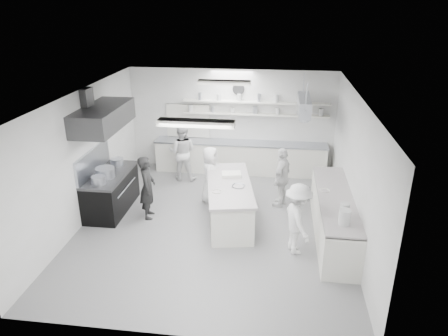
# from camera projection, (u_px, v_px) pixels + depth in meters

# --- Properties ---
(floor) EXTENTS (6.00, 7.00, 0.02)m
(floor) POSITION_uv_depth(u_px,v_px,m) (214.00, 224.00, 9.74)
(floor) COLOR gray
(floor) RESTS_ON ground
(ceiling) EXTENTS (6.00, 7.00, 0.02)m
(ceiling) POSITION_uv_depth(u_px,v_px,m) (213.00, 95.00, 8.59)
(ceiling) COLOR white
(ceiling) RESTS_ON wall_back
(wall_back) EXTENTS (6.00, 0.04, 3.00)m
(wall_back) POSITION_uv_depth(u_px,v_px,m) (232.00, 121.00, 12.38)
(wall_back) COLOR silver
(wall_back) RESTS_ON floor
(wall_front) EXTENTS (6.00, 0.04, 3.00)m
(wall_front) POSITION_uv_depth(u_px,v_px,m) (176.00, 254.00, 5.95)
(wall_front) COLOR silver
(wall_front) RESTS_ON floor
(wall_left) EXTENTS (0.04, 7.00, 3.00)m
(wall_left) POSITION_uv_depth(u_px,v_px,m) (83.00, 158.00, 9.52)
(wall_left) COLOR silver
(wall_left) RESTS_ON floor
(wall_right) EXTENTS (0.04, 7.00, 3.00)m
(wall_right) POSITION_uv_depth(u_px,v_px,m) (355.00, 171.00, 8.81)
(wall_right) COLOR silver
(wall_right) RESTS_ON floor
(stove) EXTENTS (0.80, 1.80, 0.90)m
(stove) POSITION_uv_depth(u_px,v_px,m) (111.00, 193.00, 10.24)
(stove) COLOR black
(stove) RESTS_ON floor
(exhaust_hood) EXTENTS (0.85, 2.00, 0.50)m
(exhaust_hood) POSITION_uv_depth(u_px,v_px,m) (103.00, 117.00, 9.52)
(exhaust_hood) COLOR #39393B
(exhaust_hood) RESTS_ON wall_left
(back_counter) EXTENTS (5.00, 0.60, 0.92)m
(back_counter) POSITION_uv_depth(u_px,v_px,m) (240.00, 157.00, 12.46)
(back_counter) COLOR silver
(back_counter) RESTS_ON floor
(shelf_lower) EXTENTS (4.20, 0.26, 0.04)m
(shelf_lower) POSITION_uv_depth(u_px,v_px,m) (255.00, 114.00, 12.08)
(shelf_lower) COLOR silver
(shelf_lower) RESTS_ON wall_back
(shelf_upper) EXTENTS (4.20, 0.26, 0.04)m
(shelf_upper) POSITION_uv_depth(u_px,v_px,m) (256.00, 102.00, 11.95)
(shelf_upper) COLOR silver
(shelf_upper) RESTS_ON wall_back
(pass_through_window) EXTENTS (1.30, 0.04, 1.00)m
(pass_through_window) POSITION_uv_depth(u_px,v_px,m) (188.00, 121.00, 12.53)
(pass_through_window) COLOR black
(pass_through_window) RESTS_ON wall_back
(wall_clock) EXTENTS (0.32, 0.05, 0.32)m
(wall_clock) POSITION_uv_depth(u_px,v_px,m) (239.00, 89.00, 11.96)
(wall_clock) COLOR silver
(wall_clock) RESTS_ON wall_back
(right_counter) EXTENTS (0.74, 3.30, 0.94)m
(right_counter) POSITION_uv_depth(u_px,v_px,m) (334.00, 217.00, 9.05)
(right_counter) COLOR silver
(right_counter) RESTS_ON floor
(pot_rack) EXTENTS (0.30, 1.60, 0.40)m
(pot_rack) POSITION_uv_depth(u_px,v_px,m) (304.00, 105.00, 10.83)
(pot_rack) COLOR #A8ADB8
(pot_rack) RESTS_ON ceiling
(light_fixture_front) EXTENTS (1.30, 0.25, 0.10)m
(light_fixture_front) POSITION_uv_depth(u_px,v_px,m) (196.00, 123.00, 6.97)
(light_fixture_front) COLOR silver
(light_fixture_front) RESTS_ON ceiling
(light_fixture_rear) EXTENTS (1.30, 0.25, 0.10)m
(light_fixture_rear) POSITION_uv_depth(u_px,v_px,m) (224.00, 82.00, 10.27)
(light_fixture_rear) COLOR silver
(light_fixture_rear) RESTS_ON ceiling
(prep_island) EXTENTS (1.33, 2.54, 0.89)m
(prep_island) POSITION_uv_depth(u_px,v_px,m) (229.00, 203.00, 9.76)
(prep_island) COLOR silver
(prep_island) RESTS_ON floor
(stove_pot) EXTENTS (0.44, 0.44, 0.28)m
(stove_pot) POSITION_uv_depth(u_px,v_px,m) (105.00, 173.00, 9.82)
(stove_pot) COLOR #A8ADB8
(stove_pot) RESTS_ON stove
(cook_stove) EXTENTS (0.46, 0.62, 1.53)m
(cook_stove) POSITION_uv_depth(u_px,v_px,m) (147.00, 187.00, 9.78)
(cook_stove) COLOR black
(cook_stove) RESTS_ON floor
(cook_back) EXTENTS (0.82, 0.65, 1.65)m
(cook_back) POSITION_uv_depth(u_px,v_px,m) (182.00, 152.00, 11.83)
(cook_back) COLOR silver
(cook_back) RESTS_ON floor
(cook_island_left) EXTENTS (0.55, 0.77, 1.46)m
(cook_island_left) POSITION_uv_depth(u_px,v_px,m) (211.00, 175.00, 10.57)
(cook_island_left) COLOR silver
(cook_island_left) RESTS_ON floor
(cook_island_right) EXTENTS (0.66, 0.97, 1.53)m
(cook_island_right) POSITION_uv_depth(u_px,v_px,m) (282.00, 177.00, 10.33)
(cook_island_right) COLOR silver
(cook_island_right) RESTS_ON floor
(cook_right) EXTENTS (0.84, 1.10, 1.51)m
(cook_right) POSITION_uv_depth(u_px,v_px,m) (298.00, 219.00, 8.41)
(cook_right) COLOR silver
(cook_right) RESTS_ON floor
(bowl_island_a) EXTENTS (0.33, 0.33, 0.07)m
(bowl_island_a) POSITION_uv_depth(u_px,v_px,m) (238.00, 187.00, 9.43)
(bowl_island_a) COLOR #A8ADB8
(bowl_island_a) RESTS_ON prep_island
(bowl_island_b) EXTENTS (0.25, 0.25, 0.06)m
(bowl_island_b) POSITION_uv_depth(u_px,v_px,m) (217.00, 193.00, 9.16)
(bowl_island_b) COLOR silver
(bowl_island_b) RESTS_ON prep_island
(bowl_right) EXTENTS (0.27, 0.27, 0.05)m
(bowl_right) POSITION_uv_depth(u_px,v_px,m) (325.00, 191.00, 9.12)
(bowl_right) COLOR silver
(bowl_right) RESTS_ON right_counter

